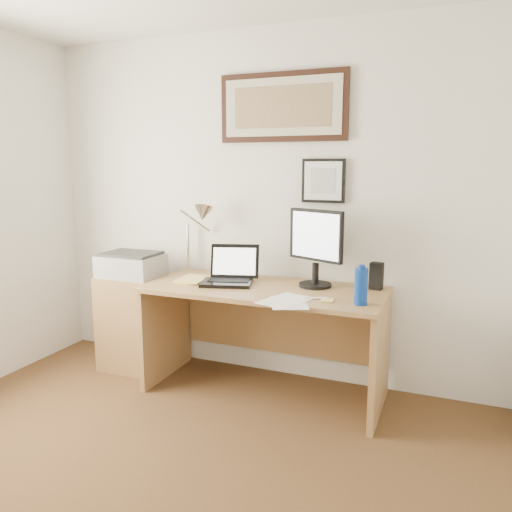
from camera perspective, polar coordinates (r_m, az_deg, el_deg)
The scene contains 17 objects.
wall_back at distance 3.66m, azimuth 0.85°, elevation 5.55°, with size 3.50×0.02×2.50m, color silver.
side_cabinet at distance 3.99m, azimuth -13.44°, elevation -7.33°, with size 0.50×0.40×0.73m, color olive.
water_bottle at distance 2.97m, azimuth 11.91°, elevation -3.44°, with size 0.08×0.08×0.22m, color #0B3294.
bottle_cap at distance 2.95m, azimuth 12.00°, elevation -1.19°, with size 0.04×0.04×0.02m, color #0B3294.
speaker at distance 3.37m, azimuth 13.59°, elevation -2.24°, with size 0.08×0.07×0.18m, color black.
paper_sheet_a at distance 2.98m, azimuth 3.76°, elevation -5.34°, with size 0.21×0.30×0.00m, color white.
paper_sheet_b at distance 3.02m, azimuth 3.37°, elevation -5.09°, with size 0.23×0.33×0.00m, color white.
sticky_pad at distance 3.04m, azimuth 8.19°, elevation -5.02°, with size 0.07×0.07×0.01m, color #E8CA6D.
marker_pen at distance 3.07m, azimuth 6.89°, elevation -4.80°, with size 0.02×0.02×0.14m, color white.
book at distance 3.60m, azimuth -8.57°, elevation -2.56°, with size 0.19×0.25×0.02m, color #EFD670.
desk at distance 3.48m, azimuth 1.44°, elevation -7.04°, with size 1.60×0.70×0.75m.
laptop at distance 3.45m, azimuth -3.01°, elevation -2.17°, with size 0.39×0.38×0.26m.
lcd_monitor at distance 3.33m, azimuth 6.84°, elevation 1.36°, with size 0.40×0.22×0.52m.
printer at distance 3.87m, azimuth -14.06°, elevation -0.94°, with size 0.44×0.34×0.18m.
desk_lamp at distance 3.66m, azimuth -6.22°, elevation 4.51°, with size 0.29×0.27×0.53m.
picture_large at distance 3.59m, azimuth 3.05°, elevation 16.65°, with size 0.92×0.04×0.47m.
picture_small at distance 3.48m, azimuth 7.70°, elevation 8.51°, with size 0.30×0.03×0.30m.
Camera 1 is at (1.31, -1.40, 1.56)m, focal length 35.00 mm.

